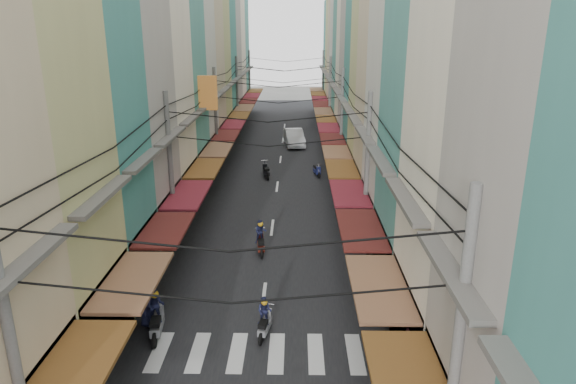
# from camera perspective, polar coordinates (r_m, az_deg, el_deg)

# --- Properties ---
(ground) EXTENTS (160.00, 160.00, 0.00)m
(ground) POSITION_cam_1_polar(r_m,az_deg,el_deg) (24.35, -2.42, -9.25)
(ground) COLOR #61615D
(ground) RESTS_ON ground
(road) EXTENTS (10.00, 80.00, 0.02)m
(road) POSITION_cam_1_polar(r_m,az_deg,el_deg) (43.10, -0.92, 2.98)
(road) COLOR black
(road) RESTS_ON ground
(sidewalk_left) EXTENTS (3.00, 80.00, 0.06)m
(sidewalk_left) POSITION_cam_1_polar(r_m,az_deg,el_deg) (43.79, -9.47, 3.00)
(sidewalk_left) COLOR slate
(sidewalk_left) RESTS_ON ground
(sidewalk_right) EXTENTS (3.00, 80.00, 0.06)m
(sidewalk_right) POSITION_cam_1_polar(r_m,az_deg,el_deg) (43.38, 7.70, 2.94)
(sidewalk_right) COLOR slate
(sidewalk_right) RESTS_ON ground
(crosswalk) EXTENTS (7.55, 2.40, 0.01)m
(crosswalk) POSITION_cam_1_polar(r_m,az_deg,el_deg) (19.20, -3.48, -17.38)
(crosswalk) COLOR silver
(crosswalk) RESTS_ON ground
(building_row_left) EXTENTS (7.80, 67.67, 23.70)m
(building_row_left) POSITION_cam_1_polar(r_m,az_deg,el_deg) (39.32, -13.22, 15.51)
(building_row_left) COLOR beige
(building_row_left) RESTS_ON ground
(building_row_right) EXTENTS (7.80, 68.98, 22.59)m
(building_row_right) POSITION_cam_1_polar(r_m,az_deg,el_deg) (38.67, 11.06, 15.07)
(building_row_right) COLOR teal
(building_row_right) RESTS_ON ground
(utility_poles) EXTENTS (10.20, 66.13, 8.20)m
(utility_poles) POSITION_cam_1_polar(r_m,az_deg,el_deg) (36.94, -1.22, 10.87)
(utility_poles) COLOR slate
(utility_poles) RESTS_ON ground
(white_car) EXTENTS (5.89, 2.91, 2.00)m
(white_car) POSITION_cam_1_polar(r_m,az_deg,el_deg) (50.43, 0.68, 5.17)
(white_car) COLOR silver
(white_car) RESTS_ON ground
(bicycle) EXTENTS (1.67, 0.85, 1.09)m
(bicycle) POSITION_cam_1_polar(r_m,az_deg,el_deg) (24.29, 15.69, -10.03)
(bicycle) COLOR black
(bicycle) RESTS_ON ground
(moving_scooters) EXTENTS (7.23, 23.71, 1.97)m
(moving_scooters) POSITION_cam_1_polar(r_m,az_deg,el_deg) (26.21, -4.66, -5.94)
(moving_scooters) COLOR black
(moving_scooters) RESTS_ON ground
(parked_scooters) EXTENTS (13.46, 14.04, 1.01)m
(parked_scooters) POSITION_cam_1_polar(r_m,az_deg,el_deg) (21.09, 9.80, -12.61)
(parked_scooters) COLOR black
(parked_scooters) RESTS_ON ground
(pedestrians) EXTENTS (11.61, 23.91, 2.23)m
(pedestrians) POSITION_cam_1_polar(r_m,az_deg,el_deg) (27.03, -11.48, -4.33)
(pedestrians) COLOR black
(pedestrians) RESTS_ON ground
(market_umbrella) EXTENTS (2.30, 2.30, 2.42)m
(market_umbrella) POSITION_cam_1_polar(r_m,az_deg,el_deg) (17.32, 16.72, -14.15)
(market_umbrella) COLOR #B2B2B7
(market_umbrella) RESTS_ON ground
(traffic_sign) EXTENTS (0.10, 0.64, 2.94)m
(traffic_sign) POSITION_cam_1_polar(r_m,az_deg,el_deg) (23.52, 10.52, -4.81)
(traffic_sign) COLOR slate
(traffic_sign) RESTS_ON ground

